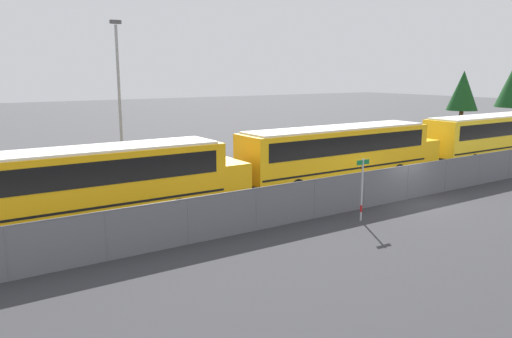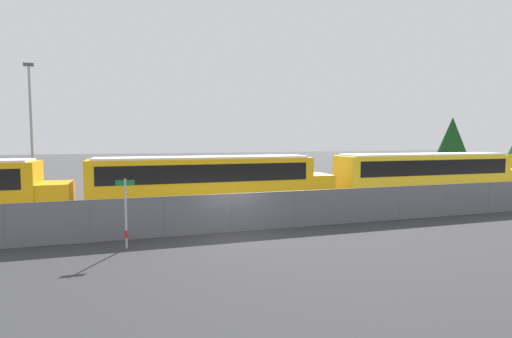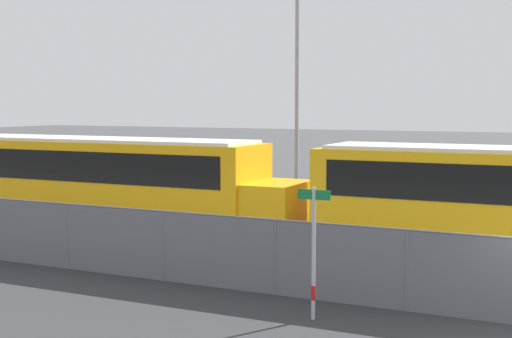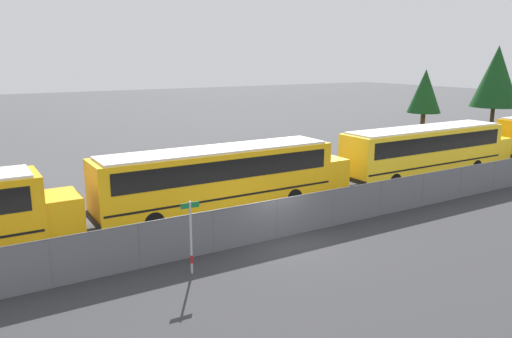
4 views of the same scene
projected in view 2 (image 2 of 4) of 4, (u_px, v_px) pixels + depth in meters
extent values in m
plane|color=#424244|center=(232.00, 232.00, 18.15)|extent=(200.00, 200.00, 0.00)
cube|color=#333335|center=(280.00, 275.00, 12.46)|extent=(118.40, 12.00, 0.01)
cube|color=#9EA0A5|center=(232.00, 213.00, 18.09)|extent=(84.40, 0.03, 1.74)
cube|color=slate|center=(232.00, 213.00, 18.08)|extent=(84.40, 0.01, 1.74)
cylinder|color=slate|center=(232.00, 194.00, 18.02)|extent=(84.40, 0.05, 0.05)
cylinder|color=slate|center=(4.00, 227.00, 15.33)|extent=(0.07, 0.07, 1.74)
cylinder|color=slate|center=(89.00, 222.00, 16.25)|extent=(0.07, 0.07, 1.74)
cylinder|color=slate|center=(164.00, 217.00, 17.17)|extent=(0.07, 0.07, 1.74)
cylinder|color=slate|center=(232.00, 213.00, 18.09)|extent=(0.07, 0.07, 1.74)
cylinder|color=slate|center=(294.00, 209.00, 19.01)|extent=(0.07, 0.07, 1.74)
cylinder|color=slate|center=(349.00, 206.00, 19.93)|extent=(0.07, 0.07, 1.74)
cylinder|color=slate|center=(400.00, 203.00, 20.84)|extent=(0.07, 0.07, 1.74)
cylinder|color=slate|center=(446.00, 200.00, 21.76)|extent=(0.07, 0.07, 1.74)
cylinder|color=slate|center=(489.00, 198.00, 22.68)|extent=(0.07, 0.07, 1.74)
cube|color=orange|center=(56.00, 199.00, 19.80)|extent=(1.47, 2.33, 1.61)
cube|color=#EDA80F|center=(204.00, 182.00, 22.35)|extent=(12.27, 2.53, 2.68)
cube|color=black|center=(204.00, 172.00, 22.31)|extent=(11.29, 2.57, 0.97)
cube|color=black|center=(205.00, 195.00, 22.41)|extent=(12.03, 2.56, 0.10)
cube|color=#EDA80F|center=(315.00, 187.00, 24.49)|extent=(1.47, 2.33, 1.61)
cube|color=black|center=(86.00, 209.00, 20.56)|extent=(0.12, 2.53, 0.24)
cube|color=silver|center=(204.00, 157.00, 22.25)|extent=(11.66, 2.28, 0.10)
cylinder|color=black|center=(262.00, 200.00, 24.70)|extent=(0.93, 0.28, 0.93)
cylinder|color=black|center=(275.00, 206.00, 22.53)|extent=(0.93, 0.28, 0.93)
cylinder|color=black|center=(134.00, 206.00, 22.38)|extent=(0.93, 0.28, 0.93)
cylinder|color=black|center=(134.00, 213.00, 20.21)|extent=(0.93, 0.28, 0.93)
cube|color=yellow|center=(424.00, 175.00, 26.63)|extent=(12.27, 2.53, 2.68)
cube|color=black|center=(424.00, 166.00, 26.58)|extent=(11.29, 2.57, 0.97)
cube|color=black|center=(423.00, 186.00, 26.69)|extent=(12.03, 2.56, 0.10)
cube|color=yellow|center=(502.00, 180.00, 28.77)|extent=(1.47, 2.33, 1.61)
cube|color=black|center=(341.00, 197.00, 24.83)|extent=(0.12, 2.53, 0.24)
cube|color=silver|center=(424.00, 154.00, 26.52)|extent=(11.66, 2.28, 0.10)
cylinder|color=black|center=(455.00, 191.00, 28.98)|extent=(0.93, 0.28, 0.93)
cylinder|color=black|center=(481.00, 195.00, 26.80)|extent=(0.93, 0.28, 0.93)
cylinder|color=black|center=(364.00, 195.00, 26.66)|extent=(0.93, 0.28, 0.93)
cylinder|color=black|center=(385.00, 200.00, 24.48)|extent=(0.93, 0.28, 0.93)
cylinder|color=#B7B7BC|center=(126.00, 214.00, 15.35)|extent=(0.08, 0.08, 2.71)
cylinder|color=red|center=(126.00, 234.00, 15.41)|extent=(0.09, 0.09, 0.30)
cube|color=#147238|center=(125.00, 183.00, 15.26)|extent=(0.70, 0.02, 0.20)
cylinder|color=gray|center=(32.00, 136.00, 26.02)|extent=(0.16, 0.16, 8.85)
cube|color=#47474C|center=(29.00, 65.00, 25.67)|extent=(0.60, 0.24, 0.20)
cylinder|color=#51381E|center=(451.00, 168.00, 42.19)|extent=(0.44, 0.44, 2.29)
cone|color=#144219|center=(452.00, 137.00, 41.94)|extent=(3.21, 3.21, 4.18)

